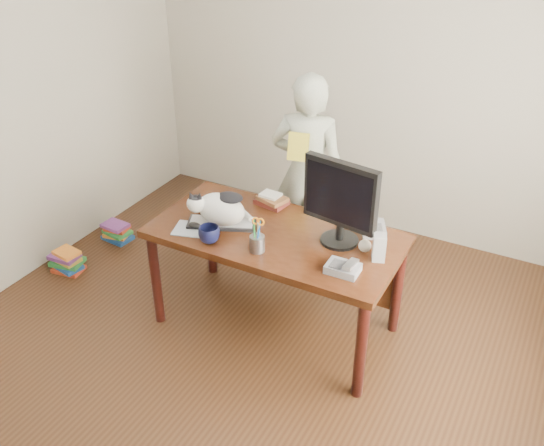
{
  "coord_description": "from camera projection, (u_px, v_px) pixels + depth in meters",
  "views": [
    {
      "loc": [
        1.54,
        -2.31,
        2.77
      ],
      "look_at": [
        0.0,
        0.55,
        0.85
      ],
      "focal_mm": 40.0,
      "sensor_mm": 36.0,
      "label": 1
    }
  ],
  "objects": [
    {
      "name": "person",
      "position": [
        307.0,
        173.0,
        4.57
      ],
      "size": [
        0.63,
        0.48,
        1.55
      ],
      "primitive_type": "imported",
      "rotation": [
        0.0,
        0.0,
        3.35
      ],
      "color": "silver",
      "rests_on": "ground"
    },
    {
      "name": "coffee_mug",
      "position": [
        209.0,
        234.0,
        3.75
      ],
      "size": [
        0.16,
        0.16,
        0.11
      ],
      "primitive_type": "imported",
      "rotation": [
        0.0,
        0.0,
        0.27
      ],
      "color": "black",
      "rests_on": "desk"
    },
    {
      "name": "mouse",
      "position": [
        195.0,
        226.0,
        3.9
      ],
      "size": [
        0.11,
        0.09,
        0.04
      ],
      "rotation": [
        0.0,
        0.0,
        0.3
      ],
      "color": "black",
      "rests_on": "mousepad"
    },
    {
      "name": "mousepad",
      "position": [
        191.0,
        229.0,
        3.9
      ],
      "size": [
        0.26,
        0.24,
        0.0
      ],
      "rotation": [
        0.0,
        0.0,
        0.3
      ],
      "color": "#A3A9AF",
      "rests_on": "desk"
    },
    {
      "name": "pen_cup",
      "position": [
        257.0,
        242.0,
        3.65
      ],
      "size": [
        0.1,
        0.1,
        0.24
      ],
      "rotation": [
        0.0,
        0.0,
        0.14
      ],
      "color": "gray",
      "rests_on": "desk"
    },
    {
      "name": "baseball",
      "position": [
        365.0,
        246.0,
        3.66
      ],
      "size": [
        0.08,
        0.08,
        0.08
      ],
      "rotation": [
        0.0,
        0.0,
        -0.15
      ],
      "color": "white",
      "rests_on": "desk"
    },
    {
      "name": "book_pile_b",
      "position": [
        117.0,
        232.0,
        5.17
      ],
      "size": [
        0.26,
        0.2,
        0.15
      ],
      "color": "navy",
      "rests_on": "ground"
    },
    {
      "name": "cat",
      "position": [
        219.0,
        208.0,
        3.89
      ],
      "size": [
        0.41,
        0.33,
        0.25
      ],
      "rotation": [
        0.0,
        0.0,
        0.41
      ],
      "color": "white",
      "rests_on": "keyboard"
    },
    {
      "name": "room",
      "position": [
        221.0,
        187.0,
        3.1
      ],
      "size": [
        4.5,
        4.5,
        4.5
      ],
      "color": "black",
      "rests_on": "ground"
    },
    {
      "name": "calculator",
      "position": [
        374.0,
        229.0,
        3.86
      ],
      "size": [
        0.21,
        0.24,
        0.06
      ],
      "rotation": [
        0.0,
        0.0,
        0.44
      ],
      "color": "slate",
      "rests_on": "desk"
    },
    {
      "name": "phone",
      "position": [
        344.0,
        268.0,
        3.48
      ],
      "size": [
        0.19,
        0.16,
        0.09
      ],
      "rotation": [
        0.0,
        0.0,
        0.02
      ],
      "color": "slate",
      "rests_on": "desk"
    },
    {
      "name": "speaker",
      "position": [
        379.0,
        247.0,
        3.56
      ],
      "size": [
        0.1,
        0.1,
        0.17
      ],
      "rotation": [
        0.0,
        0.0,
        0.37
      ],
      "color": "gray",
      "rests_on": "desk"
    },
    {
      "name": "book_pile_a",
      "position": [
        67.0,
        261.0,
        4.76
      ],
      "size": [
        0.27,
        0.22,
        0.18
      ],
      "color": "#A73017",
      "rests_on": "ground"
    },
    {
      "name": "desk",
      "position": [
        281.0,
        247.0,
        4.0
      ],
      "size": [
        1.6,
        0.8,
        0.75
      ],
      "color": "black",
      "rests_on": "ground"
    },
    {
      "name": "book_stack",
      "position": [
        272.0,
        200.0,
        4.17
      ],
      "size": [
        0.23,
        0.19,
        0.08
      ],
      "rotation": [
        0.0,
        0.0,
        -0.21
      ],
      "color": "#471712",
      "rests_on": "desk"
    },
    {
      "name": "keyboard",
      "position": [
        222.0,
        223.0,
        3.95
      ],
      "size": [
        0.47,
        0.33,
        0.03
      ],
      "rotation": [
        0.0,
        0.0,
        0.41
      ],
      "color": "black",
      "rests_on": "desk"
    },
    {
      "name": "monitor",
      "position": [
        340.0,
        199.0,
        3.6
      ],
      "size": [
        0.49,
        0.27,
        0.55
      ],
      "rotation": [
        0.0,
        0.0,
        -0.16
      ],
      "color": "black",
      "rests_on": "desk"
    },
    {
      "name": "held_book",
      "position": [
        298.0,
        147.0,
        4.3
      ],
      "size": [
        0.16,
        0.12,
        0.2
      ],
      "rotation": [
        0.0,
        0.0,
        0.21
      ],
      "color": "gold",
      "rests_on": "person"
    }
  ]
}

